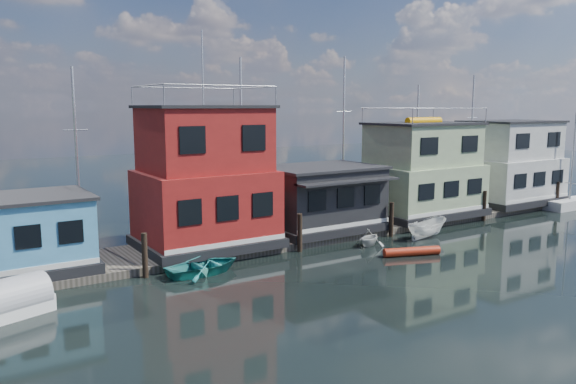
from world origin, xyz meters
TOP-DOWN VIEW (x-y plane):
  - ground at (0.00, 0.00)m, footprint 160.00×160.00m
  - dock at (0.00, 12.00)m, footprint 48.00×5.00m
  - houseboat_blue at (-18.00, 12.00)m, footprint 6.40×4.90m
  - houseboat_red at (-8.50, 12.00)m, footprint 7.40×5.90m
  - houseboat_dark at (-0.50, 11.98)m, footprint 7.40×6.10m
  - houseboat_green at (8.50, 12.00)m, footprint 8.40×5.90m
  - houseboat_white at (18.50, 12.00)m, footprint 8.40×5.90m
  - pilings at (-0.33, 9.20)m, footprint 42.28×0.28m
  - background_masts at (4.76, 18.00)m, footprint 36.40×0.16m
  - dinghy_white at (0.22, 8.07)m, footprint 2.52×2.38m
  - red_kayak at (0.75, 5.12)m, footprint 3.23×1.57m
  - day_sailer at (22.00, 8.72)m, footprint 4.90×1.67m
  - motorboat at (4.52, 7.60)m, footprint 3.32×1.44m
  - dinghy_teal at (-10.34, 8.27)m, footprint 4.08×3.08m

SIDE VIEW (x-z plane):
  - ground at x=0.00m, z-range 0.00..0.00m
  - dock at x=0.00m, z-range 0.00..0.40m
  - red_kayak at x=0.75m, z-range 0.00..0.48m
  - dinghy_teal at x=-10.34m, z-range 0.00..0.80m
  - day_sailer at x=22.00m, z-range -3.41..4.30m
  - dinghy_white at x=0.22m, z-range 0.00..1.05m
  - motorboat at x=4.52m, z-range 0.00..1.25m
  - pilings at x=-0.33m, z-range 0.00..2.20m
  - houseboat_blue at x=-18.00m, z-range 0.38..4.04m
  - houseboat_dark at x=-0.50m, z-range 0.39..4.45m
  - houseboat_white at x=18.50m, z-range 0.21..6.87m
  - houseboat_green at x=8.50m, z-range 0.03..7.06m
  - houseboat_red at x=-8.50m, z-range -1.83..10.03m
  - background_masts at x=4.76m, z-range -0.45..11.55m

